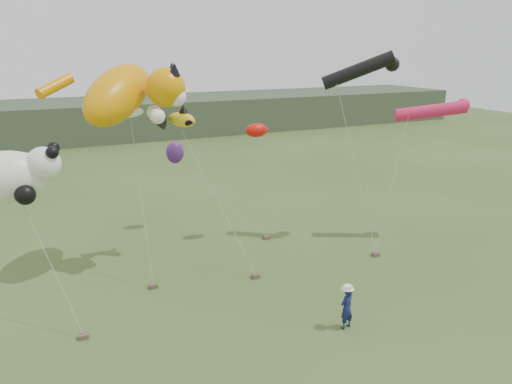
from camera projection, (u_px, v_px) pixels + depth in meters
ground at (322, 329)px, 17.91m from camera, size 120.00×120.00×0.00m
headland at (79, 121)px, 54.91m from camera, size 90.00×13.00×4.00m
festival_attendant at (347, 308)px, 17.79m from camera, size 0.66×0.51×1.58m
sandbag_anchors at (238, 273)px, 22.14m from camera, size 14.06×5.95×0.17m
cat_kite at (128, 94)px, 20.98m from camera, size 5.90×4.93×3.45m
fish_kite at (173, 119)px, 22.51m from camera, size 2.27×1.49×1.08m
tube_kites at (399, 89)px, 24.70m from camera, size 6.93×3.99×3.51m
panda_kite at (13, 175)px, 17.72m from camera, size 3.26×2.11×2.03m
misc_kites at (208, 143)px, 26.03m from camera, size 4.40×3.93×2.39m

